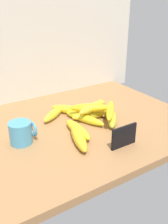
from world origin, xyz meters
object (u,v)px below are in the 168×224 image
banana_2 (91,115)px  banana_8 (54,114)px  banana_4 (84,118)px  banana_6 (79,129)px  banana_10 (93,107)px  banana_9 (110,110)px  banana_7 (102,107)px  banana_3 (112,119)px  banana_0 (84,110)px  banana_11 (90,108)px  banana_1 (71,110)px  chalkboard_sign (124,137)px  banana_5 (79,137)px  coffee_mug (21,133)px

banana_2 → banana_8: banana_2 is taller
banana_4 → banana_6: size_ratio=1.15×
banana_10 → banana_9: bearing=-52.3°
banana_4 → banana_7: (13.64, 5.93, -0.16)cm
banana_2 → banana_3: size_ratio=1.15×
banana_0 → banana_3: size_ratio=1.12×
banana_0 → banana_10: bearing=-84.1°
banana_10 → banana_11: size_ratio=1.00×
banana_1 → banana_8: banana_1 is taller
banana_2 → banana_11: 4.08cm
banana_3 → banana_9: (-0.23, 1.45, 3.66)cm
banana_7 → banana_10: bearing=-148.2°
banana_9 → banana_10: banana_10 is taller
chalkboard_sign → banana_0: size_ratio=0.63×
banana_6 → banana_8: size_ratio=1.08×
banana_3 → banana_11: 10.90cm
banana_8 → banana_10: size_ratio=0.94×
banana_10 → banana_0: bearing=95.9°
banana_4 → banana_9: banana_9 is taller
banana_2 → banana_6: size_ratio=1.02×
banana_9 → banana_1: bearing=122.5°
banana_1 → banana_9: size_ratio=1.02×
banana_5 → banana_10: (15.70, 13.35, 3.60)cm
banana_3 → banana_4: bearing=143.0°
chalkboard_sign → banana_1: size_ratio=0.55×
banana_6 → banana_11: 13.95cm
banana_4 → banana_6: 10.66cm
coffee_mug → banana_9: (38.46, -4.39, 1.37)cm
banana_8 → banana_10: banana_10 is taller
chalkboard_sign → banana_0: 31.23cm
banana_2 → banana_11: bearing=-149.6°
banana_1 → banana_2: banana_1 is taller
banana_5 → banana_10: 20.92cm
banana_9 → banana_2: bearing=126.0°
chalkboard_sign → banana_8: 37.00cm
banana_2 → banana_11: size_ratio=1.03×
banana_8 → banana_10: (13.99, -10.83, 3.90)cm
banana_1 → banana_11: 11.16cm
banana_9 → banana_3: bearing=-81.1°
banana_2 → banana_8: 16.86cm
banana_10 → banana_2: bearing=112.5°
banana_0 → banana_8: banana_0 is taller
banana_1 → banana_4: size_ratio=0.98×
banana_11 → banana_1: bearing=112.4°
chalkboard_sign → banana_4: bearing=93.5°
banana_6 → chalkboard_sign: bearing=-61.4°
chalkboard_sign → banana_0: chalkboard_sign is taller
banana_2 → banana_3: 10.07cm
banana_0 → banana_6: banana_6 is taller
banana_2 → banana_10: (0.37, -0.90, 3.80)cm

